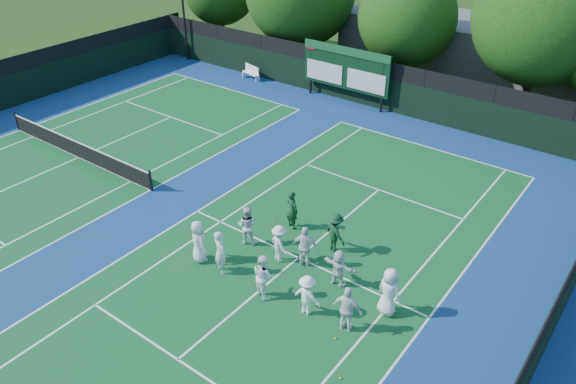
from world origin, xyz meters
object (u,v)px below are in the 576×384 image
Objects in this scene: scoreboard at (346,68)px; bench at (251,72)px; tennis_net at (77,149)px; coach_left at (292,210)px.

bench is (-7.40, -0.22, -1.68)m from scoreboard.
scoreboard is 16.26m from tennis_net.
coach_left is at bearing -44.69° from bench.
coach_left is at bearing 6.97° from tennis_net.
scoreboard is at bearing 1.68° from bench.
tennis_net is 6.46× the size of coach_left.
bench is at bearing -178.32° from scoreboard.
scoreboard reaches higher than coach_left.
coach_left is (5.58, -13.05, -1.32)m from scoreboard.
coach_left reaches higher than bench.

